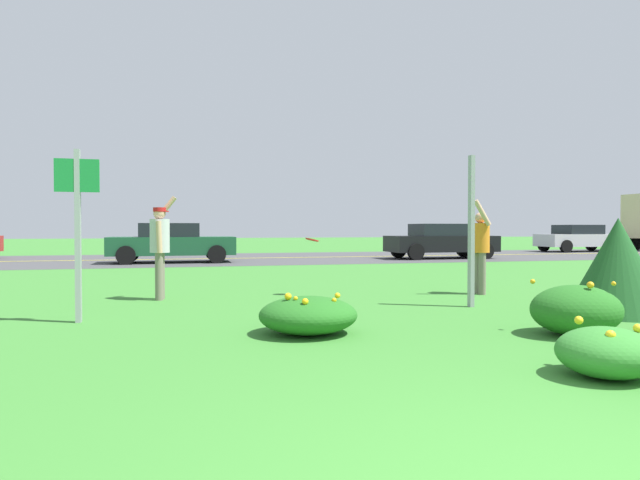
# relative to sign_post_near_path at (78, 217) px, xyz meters

# --- Properties ---
(ground_plane) EXTENTS (120.00, 120.00, 0.00)m
(ground_plane) POSITION_rel_sign_post_near_path_xyz_m (3.10, 4.40, -1.41)
(ground_plane) COLOR #387A2D
(highway_strip) EXTENTS (120.00, 9.42, 0.01)m
(highway_strip) POSITION_rel_sign_post_near_path_xyz_m (3.10, 15.02, -1.41)
(highway_strip) COLOR #424244
(highway_strip) RESTS_ON ground
(highway_center_stripe) EXTENTS (120.00, 0.16, 0.00)m
(highway_center_stripe) POSITION_rel_sign_post_near_path_xyz_m (3.10, 15.02, -1.40)
(highway_center_stripe) COLOR yellow
(highway_center_stripe) RESTS_ON ground
(daylily_clump_mid_right) EXTENTS (0.84, 0.80, 0.46)m
(daylily_clump_mid_right) POSITION_rel_sign_post_near_path_xyz_m (4.82, -4.00, -1.20)
(daylily_clump_mid_right) COLOR #337F2D
(daylily_clump_mid_right) RESTS_ON ground
(daylily_clump_near_camera) EXTENTS (1.18, 1.12, 0.51)m
(daylily_clump_near_camera) POSITION_rel_sign_post_near_path_xyz_m (2.80, -1.52, -1.19)
(daylily_clump_near_camera) COLOR #23661E
(daylily_clump_near_camera) RESTS_ON ground
(daylily_clump_front_right) EXTENTS (1.07, 0.93, 0.65)m
(daylily_clump_front_right) POSITION_rel_sign_post_near_path_xyz_m (5.84, -2.40, -1.11)
(daylily_clump_front_right) COLOR #23661E
(daylily_clump_front_right) RESTS_ON ground
(sign_post_near_path) EXTENTS (0.56, 0.10, 2.31)m
(sign_post_near_path) POSITION_rel_sign_post_near_path_xyz_m (0.00, 0.00, 0.00)
(sign_post_near_path) COLOR #93969B
(sign_post_near_path) RESTS_ON ground
(sign_post_by_roadside) EXTENTS (0.07, 0.10, 2.43)m
(sign_post_by_roadside) POSITION_rel_sign_post_near_path_xyz_m (5.85, -0.01, -0.20)
(sign_post_by_roadside) COLOR #93969B
(sign_post_by_roadside) RESTS_ON ground
(evergreen_shrub_side) EXTENTS (1.42, 1.42, 1.42)m
(evergreen_shrub_side) POSITION_rel_sign_post_near_path_xyz_m (7.52, -1.24, -0.70)
(evergreen_shrub_side) COLOR #1E5123
(evergreen_shrub_side) RESTS_ON ground
(person_thrower_red_cap_gray_shirt) EXTENTS (0.47, 0.51, 1.85)m
(person_thrower_red_cap_gray_shirt) POSITION_rel_sign_post_near_path_xyz_m (0.98, 2.16, -0.41)
(person_thrower_red_cap_gray_shirt) COLOR #B2B2B7
(person_thrower_red_cap_gray_shirt) RESTS_ON ground
(person_catcher_orange_shirt) EXTENTS (0.43, 0.50, 1.81)m
(person_catcher_orange_shirt) POSITION_rel_sign_post_near_path_xyz_m (6.89, 1.46, -0.47)
(person_catcher_orange_shirt) COLOR orange
(person_catcher_orange_shirt) RESTS_ON ground
(frisbee_red) EXTENTS (0.26, 0.26, 0.09)m
(frisbee_red) POSITION_rel_sign_post_near_path_xyz_m (3.73, 2.09, -0.36)
(frisbee_red) COLOR red
(car_dark_green_center_left) EXTENTS (4.50, 2.00, 1.45)m
(car_dark_green_center_left) POSITION_rel_sign_post_near_path_xyz_m (1.03, 12.90, -0.67)
(car_dark_green_center_left) COLOR #194C2D
(car_dark_green_center_left) RESTS_ON ground
(car_black_center_right) EXTENTS (4.50, 2.00, 1.45)m
(car_black_center_right) POSITION_rel_sign_post_near_path_xyz_m (11.89, 12.90, -0.67)
(car_black_center_right) COLOR black
(car_black_center_right) RESTS_ON ground
(car_silver_rightmost) EXTENTS (4.50, 2.00, 1.45)m
(car_silver_rightmost) POSITION_rel_sign_post_near_path_xyz_m (22.28, 17.14, -0.67)
(car_silver_rightmost) COLOR #B7BABF
(car_silver_rightmost) RESTS_ON ground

